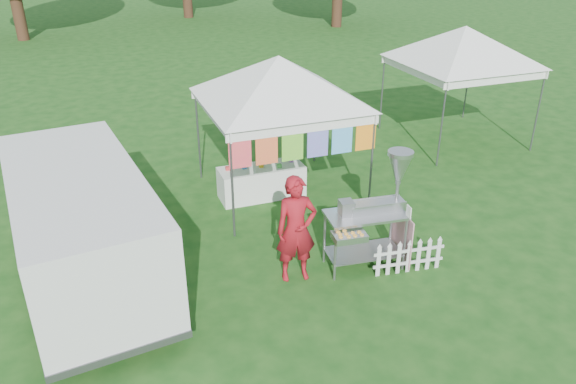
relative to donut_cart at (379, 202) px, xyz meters
name	(u,v)px	position (x,y,z in m)	size (l,w,h in m)	color
ground	(351,280)	(-0.60, -0.30, -1.21)	(120.00, 120.00, 0.00)	#144313
canopy_main	(279,56)	(-0.60, 3.19, 1.78)	(4.24, 4.24, 3.45)	#59595E
canopy_right	(466,26)	(4.90, 4.70, 1.78)	(4.24, 4.24, 3.45)	#59595E
donut_cart	(379,202)	(0.00, 0.00, 0.00)	(1.55, 0.97, 2.05)	gray
vendor	(296,229)	(-1.42, 0.11, -0.29)	(0.67, 0.44, 1.83)	maroon
cargo_van	(81,224)	(-4.64, 1.25, -0.15)	(2.44, 4.89, 1.95)	silver
picket_fence	(409,257)	(0.40, -0.41, -0.92)	(1.25, 0.18, 0.56)	silver
display_table	(262,182)	(-1.01, 3.21, -0.87)	(1.80, 0.70, 0.68)	white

